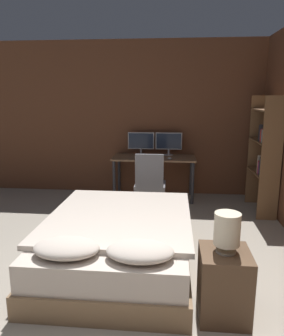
% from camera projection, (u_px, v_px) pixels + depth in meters
% --- Properties ---
extents(wall_back, '(12.00, 0.06, 2.70)m').
position_uv_depth(wall_back, '(158.00, 119.00, 5.81)').
color(wall_back, brown).
rests_on(wall_back, ground_plane).
extents(bed, '(1.48, 1.99, 0.60)m').
position_uv_depth(bed, '(118.00, 242.00, 3.41)').
color(bed, '#846647').
rests_on(bed, ground_plane).
extents(nightstand, '(0.39, 0.42, 0.56)m').
position_uv_depth(nightstand, '(224.00, 284.00, 2.62)').
color(nightstand, brown).
rests_on(nightstand, ground_plane).
extents(bedside_lamp, '(0.20, 0.20, 0.32)m').
position_uv_depth(bedside_lamp, '(227.00, 230.00, 2.52)').
color(bedside_lamp, gray).
rests_on(bedside_lamp, nightstand).
extents(desk, '(1.40, 0.61, 0.73)m').
position_uv_depth(desk, '(154.00, 162.00, 5.61)').
color(desk, '#846042').
rests_on(desk, ground_plane).
extents(monitor_left, '(0.46, 0.16, 0.40)m').
position_uv_depth(monitor_left, '(141.00, 142.00, 5.76)').
color(monitor_left, '#B7B7BC').
rests_on(monitor_left, desk).
extents(monitor_right, '(0.46, 0.16, 0.40)m').
position_uv_depth(monitor_right, '(169.00, 142.00, 5.71)').
color(monitor_right, '#B7B7BC').
rests_on(monitor_right, desk).
extents(keyboard, '(0.36, 0.13, 0.02)m').
position_uv_depth(keyboard, '(153.00, 159.00, 5.39)').
color(keyboard, '#B7B7BC').
rests_on(keyboard, desk).
extents(computer_mouse, '(0.07, 0.05, 0.04)m').
position_uv_depth(computer_mouse, '(170.00, 158.00, 5.36)').
color(computer_mouse, '#B7B7BC').
rests_on(computer_mouse, desk).
extents(office_chair, '(0.52, 0.52, 0.94)m').
position_uv_depth(office_chair, '(150.00, 190.00, 4.92)').
color(office_chair, black).
rests_on(office_chair, ground_plane).
extents(bookshelf, '(0.28, 0.81, 1.76)m').
position_uv_depth(bookshelf, '(266.00, 150.00, 4.82)').
color(bookshelf, brown).
rests_on(bookshelf, ground_plane).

